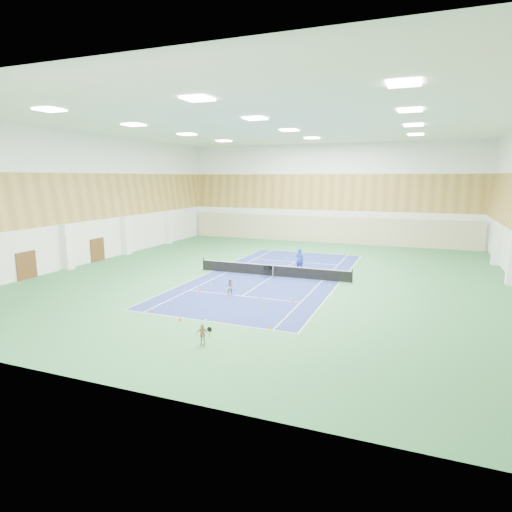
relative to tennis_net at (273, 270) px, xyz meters
The scene contains 22 objects.
ground 0.55m from the tennis_net, ahead, with size 40.00×40.00×0.00m, color #2F6E3E.
room_shell 5.45m from the tennis_net, ahead, with size 36.00×40.00×12.00m, color white, non-canonical shape.
wood_cladding 7.45m from the tennis_net, ahead, with size 36.00×40.00×8.00m, color #AA813F, non-canonical shape.
ceiling_light_grid 11.37m from the tennis_net, ahead, with size 21.40×25.40×0.06m, color white, non-canonical shape.
court_surface 0.55m from the tennis_net, ahead, with size 10.97×23.77×0.01m, color navy.
tennis_balls_scatter 0.50m from the tennis_net, ahead, with size 10.57×22.77×0.07m, color yellow, non-canonical shape.
tennis_net is the anchor object (origin of this frame).
back_curtain 19.78m from the tennis_net, 90.00° to the left, with size 35.40×0.16×3.20m, color #C6B793.
door_left_a 19.63m from the tennis_net, 155.94° to the right, with size 0.08×1.80×2.20m, color #593319.
door_left_b 17.93m from the tennis_net, behind, with size 0.08×1.80×2.20m, color #593319.
coach 3.23m from the tennis_net, 62.84° to the left, with size 0.71×0.47×1.96m, color #213197.
child_court 6.54m from the tennis_net, 97.25° to the right, with size 0.56×0.44×1.16m, color gray.
child_apron 15.10m from the tennis_net, 83.93° to the right, with size 0.62×0.26×1.06m, color tan.
ball_cart 0.63m from the tennis_net, 107.86° to the right, with size 0.55×0.55×0.95m, color black, non-canonical shape.
cone_svc_a 7.31m from the tennis_net, 115.77° to the right, with size 0.19×0.19×0.21m, color #FF440D.
cone_svc_b 6.61m from the tennis_net, 98.26° to the right, with size 0.20×0.20×0.22m, color orange.
cone_svc_c 6.63m from the tennis_net, 78.41° to the right, with size 0.17×0.17×0.19m, color #DA620B.
cone_svc_d 7.47m from the tennis_net, 60.86° to the right, with size 0.20×0.20×0.22m, color #FD4D0D.
cone_base_a 12.00m from the tennis_net, 108.22° to the right, with size 0.17×0.17×0.19m, color #F35E0C.
cone_base_b 12.42m from the tennis_net, 95.92° to the right, with size 0.20×0.20×0.22m, color #DD420B.
cone_base_c 11.76m from the tennis_net, 86.03° to the right, with size 0.18×0.18×0.19m, color #FA510D.
cone_base_d 12.39m from the tennis_net, 71.62° to the right, with size 0.19×0.19×0.21m, color orange.
Camera 1 is at (11.13, -32.28, 7.99)m, focal length 30.00 mm.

